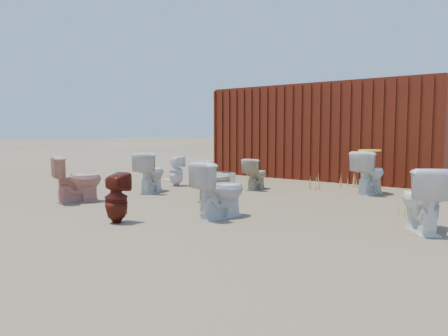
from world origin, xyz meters
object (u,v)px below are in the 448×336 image
Objects in this scene: toilet_front_e at (422,199)px; toilet_back_yellowlid at (369,172)px; toilet_back_a at (176,171)px; toilet_back_e at (426,200)px; toilet_back_beige_right at (213,180)px; toilet_back_beige_left at (256,174)px; loose_tank at (224,181)px; toilet_front_c at (220,189)px; toilet_front_maroon at (116,198)px; toilet_front_pink at (78,179)px; toilet_front_a at (151,172)px; shipping_container at (331,132)px.

toilet_front_e is 0.95× the size of toilet_back_yellowlid.
toilet_back_e is (5.49, -1.12, 0.03)m from toilet_back_a.
toilet_back_beige_left is at bearing -76.57° from toilet_back_beige_right.
toilet_back_a is at bearing -157.77° from loose_tank.
toilet_front_c is 3.69m from toilet_back_a.
toilet_front_e is 1.22× the size of toilet_back_beige_left.
toilet_front_maroon is at bearing 130.31° from toilet_back_a.
toilet_back_a is at bearing -24.93° from toilet_back_beige_right.
toilet_front_e is at bearing -12.31° from loose_tank.
toilet_back_a is at bearing -68.19° from toilet_front_maroon.
toilet_front_c is at bearing 137.39° from toilet_back_beige_right.
toilet_back_beige_left is at bearing -93.21° from toilet_front_pink.
toilet_front_maroon is at bearing 60.13° from toilet_back_e.
toilet_front_a is at bearing 39.78° from toilet_back_yellowlid.
toilet_front_pink is 1.19× the size of toilet_back_a.
toilet_back_e reaches higher than toilet_front_maroon.
toilet_back_e is at bearing -122.95° from toilet_front_e.
toilet_front_a reaches higher than toilet_back_beige_left.
toilet_back_beige_left is at bearing 2.15° from toilet_back_e.
toilet_front_pink is at bearing 64.83° from toilet_front_a.
shipping_container is 8.85× the size of toilet_front_maroon.
toilet_front_pink is 1.09× the size of toilet_back_e.
toilet_front_e is at bearing 174.21° from toilet_back_a.
toilet_front_e is at bearing -144.19° from toilet_front_pink.
toilet_back_beige_left is 0.70m from loose_tank.
toilet_front_e is 5.64m from toilet_back_a.
toilet_back_yellowlid is (1.94, -2.46, -0.78)m from shipping_container.
toilet_back_beige_left is 1.32× the size of loose_tank.
toilet_front_c is 1.44m from toilet_front_maroon.
shipping_container is at bearing -88.46° from toilet_front_e.
toilet_front_a is 1.18× the size of toilet_back_a.
loose_tank is at bearing 28.06° from toilet_back_yellowlid.
toilet_back_a is 0.81× the size of toilet_back_yellowlid.
toilet_back_e is (3.76, -1.74, 0.04)m from toilet_back_beige_left.
toilet_front_pink reaches higher than toilet_back_e.
toilet_back_beige_right is 3.17m from toilet_back_yellowlid.
toilet_front_maroon is 0.91× the size of toilet_back_e.
toilet_front_maroon is (1.90, -0.66, -0.07)m from toilet_front_pink.
toilet_back_beige_left is (1.43, 1.65, -0.07)m from toilet_front_a.
toilet_back_beige_left is 0.88× the size of toilet_back_beige_right.
shipping_container is 7.15× the size of toilet_back_yellowlid.
toilet_front_e is 1.07× the size of toilet_back_beige_right.
toilet_front_a is at bearing 26.02° from toilet_back_e.
toilet_front_pink reaches higher than loose_tank.
toilet_back_yellowlid reaches higher than toilet_back_e.
toilet_front_pink is 1.24× the size of toilet_back_beige_left.
toilet_front_pink is at bearing 43.22° from toilet_back_e.
toilet_back_e is at bearing -54.55° from shipping_container.
toilet_back_beige_right is at bearing -88.59° from shipping_container.
toilet_front_a is at bearing 41.95° from toilet_back_beige_left.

